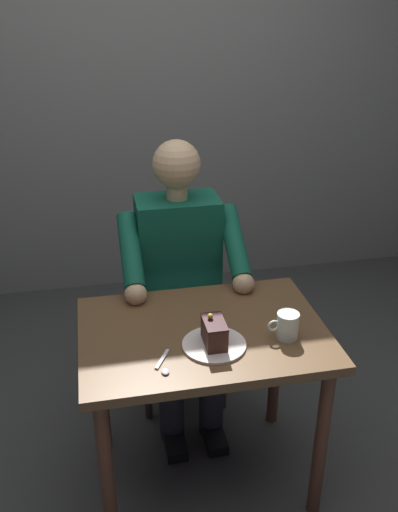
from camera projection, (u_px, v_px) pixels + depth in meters
The scene contains 9 objects.
ground_plane at pixel (203, 474), 2.34m from camera, with size 14.00×14.00×0.00m, color #40423F.
cafe_rear_panel at pixel (141, 52), 3.28m from camera, with size 6.40×0.12×3.00m, color gray.
dining_table at pixel (203, 354), 2.07m from camera, with size 0.90×0.63×0.72m.
chair at pixel (176, 295), 2.68m from camera, with size 0.42×0.42×0.91m.
seated_person at pixel (181, 281), 2.46m from camera, with size 0.53×0.58×1.29m.
dessert_plate at pixel (214, 345), 1.92m from camera, with size 0.22×0.22×0.01m, color silver.
cake_slice at pixel (214, 332), 1.90m from camera, with size 0.07×0.13×0.11m.
coffee_cup at pixel (287, 325), 1.95m from camera, with size 0.11×0.08×0.10m.
dessert_spoon at pixel (164, 366), 1.82m from camera, with size 0.06×0.14×0.01m.
Camera 1 is at (0.35, 1.66, 1.85)m, focal length 38.87 mm.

